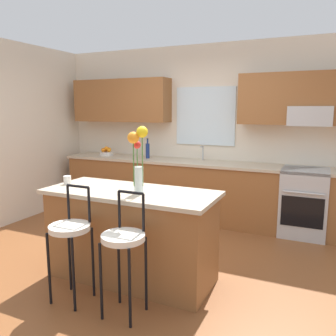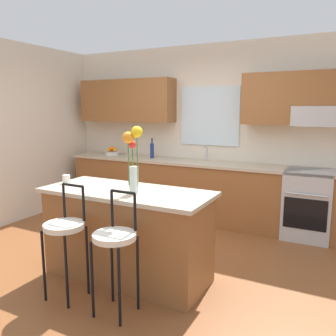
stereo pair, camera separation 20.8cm
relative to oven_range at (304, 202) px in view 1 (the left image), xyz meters
name	(u,v)px [view 1 (the left image)]	position (x,y,z in m)	size (l,w,h in m)	color
ground_plane	(147,262)	(-1.54, -1.68, -0.46)	(14.00, 14.00, 0.00)	brown
back_wall_assembly	(207,122)	(-1.51, 0.31, 1.05)	(5.60, 0.50, 2.70)	beige
counter_run	(198,190)	(-1.54, 0.02, 0.01)	(4.56, 0.64, 0.92)	brown
sink_faucet	(203,151)	(-1.52, 0.17, 0.60)	(0.02, 0.13, 0.23)	#B7BABC
oven_range	(304,202)	(0.00, 0.00, 0.00)	(0.60, 0.64, 0.92)	#B7BABC
kitchen_island	(131,234)	(-1.51, -2.05, 0.00)	(1.73, 0.74, 0.92)	brown
bar_stool_near	(70,233)	(-1.79, -2.63, 0.18)	(0.36, 0.36, 1.04)	black
bar_stool_middle	(124,243)	(-1.24, -2.63, 0.18)	(0.36, 0.36, 1.04)	black
flower_vase	(138,155)	(-1.37, -2.13, 0.83)	(0.18, 0.17, 0.64)	silver
mug_ceramic	(67,180)	(-2.27, -2.08, 0.51)	(0.08, 0.08, 0.09)	silver
fruit_bowl_oranges	(107,152)	(-3.22, 0.03, 0.52)	(0.24, 0.24, 0.16)	silver
bottle_olive_oil	(148,150)	(-2.41, 0.02, 0.59)	(0.06, 0.06, 0.32)	navy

